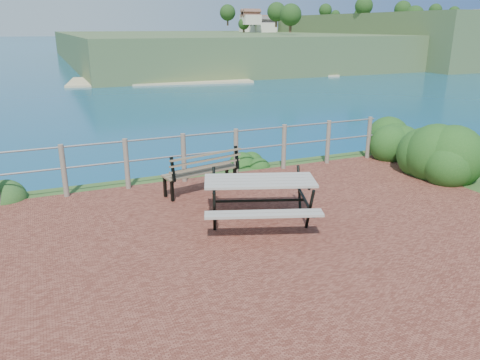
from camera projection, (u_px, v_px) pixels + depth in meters
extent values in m
cube|color=brown|center=(252.00, 250.00, 6.72)|extent=(10.00, 7.00, 0.12)
plane|color=#155780|center=(39.00, 34.00, 181.44)|extent=(1200.00, 1200.00, 0.00)
cylinder|color=#6B5B4C|center=(64.00, 171.00, 8.63)|extent=(0.10, 0.10, 1.00)
cylinder|color=#6B5B4C|center=(127.00, 164.00, 9.06)|extent=(0.10, 0.10, 1.00)
cylinder|color=#6B5B4C|center=(184.00, 158.00, 9.49)|extent=(0.10, 0.10, 1.00)
cylinder|color=#6B5B4C|center=(236.00, 152.00, 9.92)|extent=(0.10, 0.10, 1.00)
cylinder|color=#6B5B4C|center=(284.00, 147.00, 10.34)|extent=(0.10, 0.10, 1.00)
cylinder|color=#6B5B4C|center=(328.00, 142.00, 10.77)|extent=(0.10, 0.10, 1.00)
cylinder|color=#6B5B4C|center=(369.00, 138.00, 11.20)|extent=(0.10, 0.10, 1.00)
cylinder|color=slate|center=(183.00, 136.00, 9.35)|extent=(9.40, 0.04, 0.04)
cylinder|color=slate|center=(184.00, 155.00, 9.47)|extent=(9.40, 0.04, 0.04)
cube|color=#3B572B|center=(329.00, 44.00, 244.18)|extent=(260.00, 180.00, 12.00)
cube|color=#3B572B|center=(478.00, 37.00, 230.32)|extent=(160.00, 120.00, 20.00)
cube|color=beige|center=(437.00, 69.00, 168.00)|extent=(209.53, 114.73, 0.50)
cube|color=gray|center=(260.00, 181.00, 7.39)|extent=(1.88, 1.26, 0.04)
cube|color=gray|center=(260.00, 198.00, 7.49)|extent=(1.72, 0.83, 0.04)
cube|color=gray|center=(260.00, 198.00, 7.49)|extent=(1.72, 0.83, 0.04)
cylinder|color=black|center=(259.00, 201.00, 7.50)|extent=(1.43, 0.55, 0.04)
cube|color=brown|center=(201.00, 171.00, 8.91)|extent=(1.55, 0.70, 0.03)
cube|color=brown|center=(200.00, 158.00, 8.82)|extent=(1.49, 0.44, 0.34)
cube|color=black|center=(201.00, 181.00, 8.97)|extent=(0.06, 0.07, 0.41)
cube|color=black|center=(201.00, 181.00, 8.97)|extent=(0.06, 0.07, 0.41)
cube|color=black|center=(201.00, 181.00, 8.97)|extent=(0.06, 0.07, 0.41)
cube|color=black|center=(201.00, 181.00, 8.97)|extent=(0.06, 0.07, 0.41)
ellipsoid|color=#194816|center=(439.00, 176.00, 10.06)|extent=(1.57, 1.57, 2.22)
ellipsoid|color=#194816|center=(386.00, 156.00, 11.59)|extent=(1.24, 1.24, 1.76)
ellipsoid|color=#264F1D|center=(5.00, 197.00, 8.82)|extent=(0.80, 0.80, 0.55)
ellipsoid|color=#194816|center=(249.00, 164.00, 10.89)|extent=(0.87, 0.87, 0.65)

